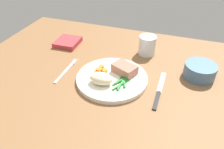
% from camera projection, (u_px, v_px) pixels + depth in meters
% --- Properties ---
extents(dining_table, '(1.20, 0.90, 0.02)m').
position_uv_depth(dining_table, '(116.00, 85.00, 0.78)').
color(dining_table, brown).
rests_on(dining_table, ground).
extents(dinner_plate, '(0.25, 0.25, 0.02)m').
position_uv_depth(dinner_plate, '(112.00, 79.00, 0.78)').
color(dinner_plate, white).
rests_on(dinner_plate, dining_table).
extents(meat_portion, '(0.10, 0.09, 0.03)m').
position_uv_depth(meat_portion, '(125.00, 69.00, 0.79)').
color(meat_portion, '#A86B56').
rests_on(meat_portion, dinner_plate).
extents(mashed_potatoes, '(0.08, 0.05, 0.04)m').
position_uv_depth(mashed_potatoes, '(101.00, 79.00, 0.74)').
color(mashed_potatoes, beige).
rests_on(mashed_potatoes, dinner_plate).
extents(carrot_slices, '(0.05, 0.05, 0.01)m').
position_uv_depth(carrot_slices, '(100.00, 70.00, 0.80)').
color(carrot_slices, orange).
rests_on(carrot_slices, dinner_plate).
extents(green_beans, '(0.05, 0.09, 0.01)m').
position_uv_depth(green_beans, '(122.00, 82.00, 0.75)').
color(green_beans, '#2D8C38').
rests_on(green_beans, dinner_plate).
extents(fork, '(0.01, 0.17, 0.00)m').
position_uv_depth(fork, '(66.00, 71.00, 0.83)').
color(fork, silver).
rests_on(fork, dining_table).
extents(knife, '(0.02, 0.21, 0.01)m').
position_uv_depth(knife, '(159.00, 90.00, 0.74)').
color(knife, black).
rests_on(knife, dining_table).
extents(water_glass, '(0.07, 0.07, 0.08)m').
position_uv_depth(water_glass, '(147.00, 47.00, 0.92)').
color(water_glass, silver).
rests_on(water_glass, dining_table).
extents(salad_bowl, '(0.11, 0.11, 0.05)m').
position_uv_depth(salad_bowl, '(200.00, 70.00, 0.79)').
color(salad_bowl, '#4C7299').
rests_on(salad_bowl, dining_table).
extents(napkin, '(0.10, 0.11, 0.02)m').
position_uv_depth(napkin, '(68.00, 42.00, 1.00)').
color(napkin, '#B2383D').
rests_on(napkin, dining_table).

